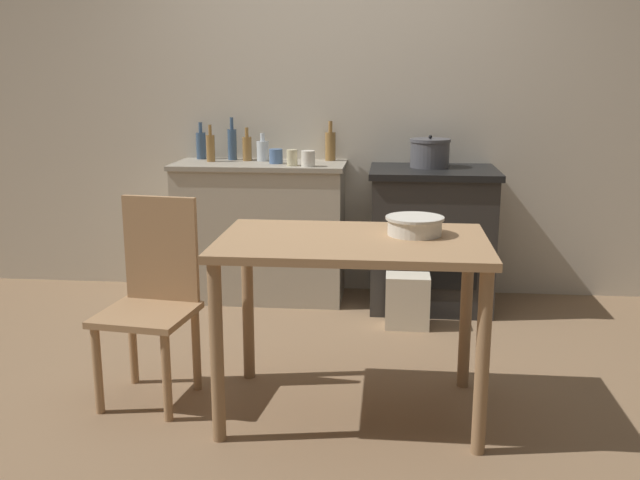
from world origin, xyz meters
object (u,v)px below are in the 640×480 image
at_px(stove, 431,238).
at_px(bottle_left, 201,145).
at_px(stock_pot, 430,153).
at_px(bottle_center_left, 211,147).
at_px(flour_sack, 407,301).
at_px(cup_right, 276,156).
at_px(bottle_center_right, 263,150).
at_px(mixing_bowl_large, 415,225).
at_px(cup_mid_right, 292,158).
at_px(bottle_center, 247,148).
at_px(bottle_far_left, 232,143).
at_px(bottle_mid_left, 330,145).
at_px(chair, 153,295).
at_px(work_table, 352,264).
at_px(cup_far_right, 308,159).

distance_m(stove, bottle_left, 1.68).
relative_size(stock_pot, bottle_center_left, 1.07).
relative_size(flour_sack, cup_right, 3.41).
distance_m(stove, bottle_center_right, 1.26).
height_order(stock_pot, mixing_bowl_large, stock_pot).
relative_size(stove, cup_mid_right, 8.92).
xyz_separation_m(mixing_bowl_large, bottle_center, (-1.07, 1.65, 0.16)).
distance_m(bottle_far_left, bottle_center, 0.12).
distance_m(stock_pot, bottle_left, 1.55).
height_order(stock_pot, bottle_left, bottle_left).
bearing_deg(bottle_mid_left, mixing_bowl_large, -73.31).
distance_m(bottle_center, bottle_center_right, 0.11).
bearing_deg(cup_right, bottle_center_left, 171.71).
bearing_deg(cup_mid_right, bottle_center_right, 134.07).
bearing_deg(bottle_mid_left, cup_mid_right, -125.45).
bearing_deg(bottle_far_left, flour_sack, -29.06).
height_order(chair, bottle_center_left, bottle_center_left).
height_order(flour_sack, bottle_center_right, bottle_center_right).
distance_m(flour_sack, bottle_center_left, 1.65).
xyz_separation_m(flour_sack, bottle_far_left, (-1.19, 0.66, 0.87)).
xyz_separation_m(bottle_center_left, bottle_center_right, (0.34, 0.07, -0.02)).
bearing_deg(stock_pot, cup_right, -178.16).
xyz_separation_m(work_table, cup_mid_right, (-0.47, 1.51, 0.29)).
distance_m(bottle_far_left, cup_right, 0.38).
distance_m(bottle_left, cup_mid_right, 0.74).
height_order(stove, bottle_center, bottle_center).
bearing_deg(bottle_left, work_table, -57.99).
distance_m(bottle_center, cup_mid_right, 0.41).
bearing_deg(cup_far_right, bottle_left, 156.20).
bearing_deg(bottle_center, bottle_mid_left, 6.84).
distance_m(flour_sack, bottle_far_left, 1.61).
bearing_deg(bottle_center, bottle_center_right, -0.49).
bearing_deg(cup_far_right, bottle_mid_left, 71.98).
height_order(mixing_bowl_large, bottle_left, bottle_left).
bearing_deg(bottle_left, flour_sack, -25.91).
xyz_separation_m(flour_sack, bottle_mid_left, (-0.52, 0.68, 0.86)).
distance_m(flour_sack, mixing_bowl_large, 1.24).
bearing_deg(bottle_center_left, bottle_center_right, 11.69).
distance_m(stove, bottle_far_left, 1.48).
distance_m(stove, bottle_center_left, 1.57).
bearing_deg(cup_far_right, cup_mid_right, 162.17).
height_order(work_table, bottle_center_left, bottle_center_left).
height_order(mixing_bowl_large, cup_far_right, cup_far_right).
height_order(bottle_far_left, cup_right, bottle_far_left).
height_order(bottle_far_left, bottle_left, bottle_far_left).
xyz_separation_m(flour_sack, mixing_bowl_large, (-0.01, -1.04, 0.68)).
distance_m(work_table, flour_sack, 1.28).
relative_size(bottle_center_right, cup_far_right, 1.86).
bearing_deg(bottle_center_left, cup_right, -8.29).
bearing_deg(mixing_bowl_large, bottle_center_right, 120.26).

